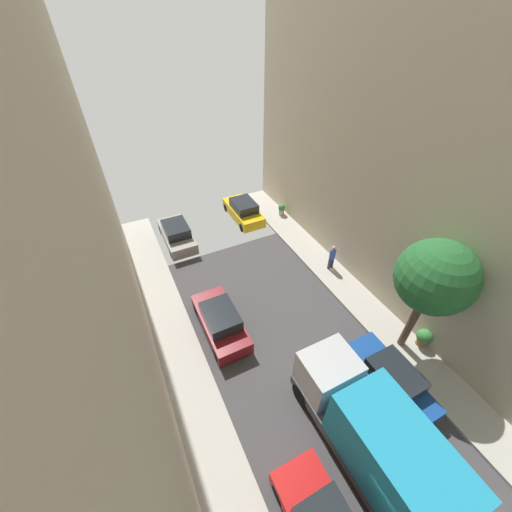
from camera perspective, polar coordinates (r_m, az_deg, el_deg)
The scene contains 10 objects.
sidewalk_right at distance 16.80m, azimuth 38.66°, elevation -25.68°, with size 2.00×44.00×0.15m, color #B7B2A8.
parked_car_left_3 at distance 15.95m, azimuth -6.62°, elevation -11.97°, with size 1.78×4.20×1.57m.
parked_car_left_4 at distance 21.91m, azimuth -14.52°, elevation 3.93°, with size 1.78×4.20×1.57m.
parked_car_right_2 at distance 15.31m, azimuth 23.62°, elevation -20.27°, with size 1.78×4.20×1.57m.
parked_car_right_3 at distance 23.76m, azimuth -2.35°, elevation 8.42°, with size 1.78×4.20×1.57m.
delivery_truck at distance 12.81m, azimuth 21.00°, elevation -28.78°, with size 2.26×6.60×3.38m.
pedestrian at distance 19.38m, azimuth 13.97°, elevation -0.09°, with size 0.40×0.36×1.72m.
street_tree_1 at distance 14.23m, azimuth 30.36°, elevation -3.47°, with size 3.15×3.15×6.14m.
potted_plant_2 at distance 24.20m, azimuth 4.80°, elevation 8.72°, with size 0.54×0.54×0.89m.
potted_plant_5 at distance 17.35m, azimuth 28.75°, elevation -13.09°, with size 0.72×0.72×0.97m.
Camera 1 is at (-5.38, 0.35, 13.28)m, focal length 21.51 mm.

